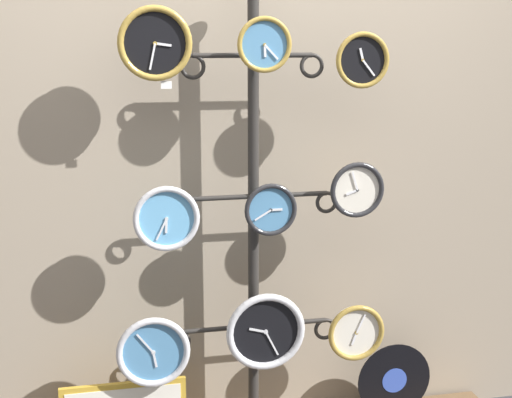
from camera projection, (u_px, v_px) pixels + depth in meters
name	position (u px, v px, depth m)	size (l,w,h in m)	color
shop_wall	(245.00, 117.00, 2.96)	(4.40, 0.04, 2.80)	gray
display_stand	(253.00, 281.00, 2.95)	(0.73, 0.36, 1.96)	#282623
clock_top_left	(155.00, 43.00, 2.58)	(0.27, 0.04, 0.27)	black
clock_top_center	(264.00, 45.00, 2.64)	(0.21, 0.04, 0.21)	#4C84B2
clock_top_right	(362.00, 60.00, 2.73)	(0.22, 0.04, 0.22)	black
clock_middle_left	(166.00, 218.00, 2.72)	(0.26, 0.04, 0.26)	#60A8DB
clock_middle_center	(270.00, 209.00, 2.80)	(0.21, 0.04, 0.21)	#4C84B2
clock_middle_right	(357.00, 190.00, 2.87)	(0.23, 0.04, 0.23)	silver
clock_bottom_left	(153.00, 352.00, 2.79)	(0.29, 0.04, 0.29)	#4C84B2
clock_bottom_center	(266.00, 331.00, 2.89)	(0.33, 0.04, 0.33)	black
clock_bottom_right	(356.00, 332.00, 3.00)	(0.25, 0.04, 0.25)	silver
vinyl_record	(394.00, 380.00, 3.18)	(0.34, 0.01, 0.34)	black
price_tag_upper	(166.00, 85.00, 2.62)	(0.04, 0.00, 0.03)	white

